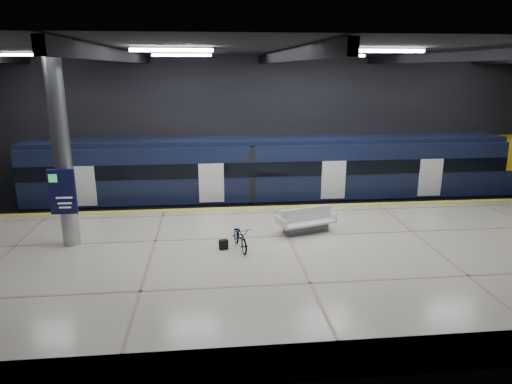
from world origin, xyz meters
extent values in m
plane|color=black|center=(0.00, 0.00, 0.00)|extent=(30.00, 30.00, 0.00)
cube|color=black|center=(0.00, 8.00, 4.00)|extent=(30.00, 0.10, 8.00)
cube|color=black|center=(0.00, -8.00, 4.00)|extent=(30.00, 0.10, 8.00)
cube|color=black|center=(0.00, 0.00, 8.00)|extent=(30.00, 16.00, 0.10)
cube|color=black|center=(-6.00, 0.00, 7.75)|extent=(0.25, 16.00, 0.40)
cube|color=black|center=(0.00, 0.00, 7.75)|extent=(0.25, 16.00, 0.40)
cube|color=black|center=(6.00, 0.00, 7.75)|extent=(0.25, 16.00, 0.40)
cube|color=white|center=(-4.00, -2.00, 7.88)|extent=(2.60, 0.18, 0.10)
cube|color=white|center=(3.00, -2.00, 7.88)|extent=(2.60, 0.18, 0.10)
cube|color=white|center=(-11.00, 4.00, 7.88)|extent=(2.60, 0.18, 0.10)
cube|color=white|center=(-4.00, 4.00, 7.88)|extent=(2.60, 0.18, 0.10)
cube|color=white|center=(3.00, 4.00, 7.88)|extent=(2.60, 0.18, 0.10)
cube|color=white|center=(10.00, 4.00, 7.88)|extent=(2.60, 0.18, 0.10)
cube|color=beige|center=(0.00, -2.50, 0.55)|extent=(30.00, 11.00, 1.10)
cube|color=gold|center=(0.00, 2.75, 1.11)|extent=(30.00, 0.40, 0.01)
cube|color=gray|center=(0.00, 4.78, 0.08)|extent=(30.00, 0.08, 0.16)
cube|color=gray|center=(0.00, 6.22, 0.08)|extent=(30.00, 0.08, 0.16)
cube|color=black|center=(0.15, 5.50, 0.55)|extent=(24.00, 2.58, 0.80)
cube|color=black|center=(0.15, 5.50, 2.33)|extent=(24.00, 2.80, 2.75)
cube|color=black|center=(0.15, 5.50, 3.82)|extent=(24.00, 2.30, 0.24)
cube|color=black|center=(0.15, 4.09, 2.60)|extent=(24.00, 0.04, 0.70)
cube|color=white|center=(3.15, 4.08, 2.00)|extent=(1.20, 0.05, 1.90)
cube|color=yellow|center=(13.15, 5.50, 2.33)|extent=(2.00, 2.80, 2.75)
cube|color=black|center=(13.45, 5.50, 2.50)|extent=(1.60, 2.38, 0.80)
cube|color=#595B60|center=(0.79, -0.64, 1.26)|extent=(1.83, 1.06, 0.33)
cube|color=silver|center=(0.79, -0.64, 1.52)|extent=(2.37, 1.56, 0.09)
cube|color=silver|center=(0.79, -0.64, 1.82)|extent=(2.11, 0.76, 0.55)
cube|color=silver|center=(-0.25, -0.98, 1.65)|extent=(0.35, 0.90, 0.33)
cube|color=silver|center=(1.83, -0.30, 1.65)|extent=(0.35, 0.90, 0.33)
imported|color=#99999E|center=(-1.89, -2.07, 1.54)|extent=(0.90, 1.75, 0.88)
cube|color=black|center=(-2.49, -2.07, 1.28)|extent=(0.34, 0.28, 0.35)
cylinder|color=#9EA0A5|center=(-8.00, -1.00, 4.55)|extent=(0.60, 0.60, 6.90)
cube|color=#10113E|center=(-8.00, -1.42, 3.20)|extent=(0.90, 0.12, 1.60)
camera|label=1|loc=(-2.90, -17.23, 7.34)|focal=32.00mm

